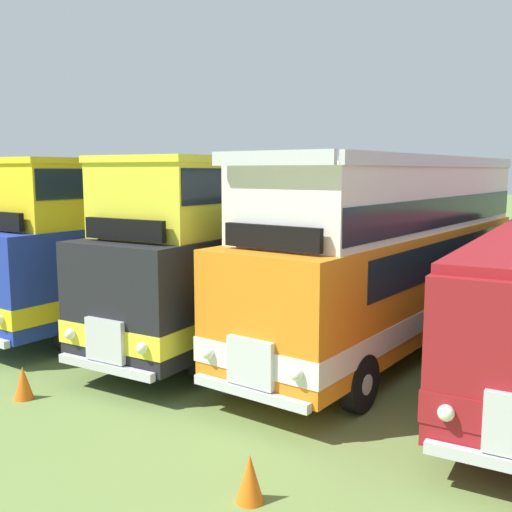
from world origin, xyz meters
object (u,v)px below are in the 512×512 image
(bus_second_in_row, at_px, (261,237))
(bus_third_in_row, at_px, (394,249))
(cone_near_end, at_px, (23,383))
(cone_mid_row, at_px, (250,478))
(bus_first_in_row, at_px, (157,230))

(bus_second_in_row, relative_size, bus_third_in_row, 1.01)
(cone_near_end, relative_size, cone_mid_row, 0.97)
(cone_near_end, distance_m, cone_mid_row, 5.46)
(bus_third_in_row, height_order, cone_near_end, bus_third_in_row)
(bus_second_in_row, height_order, cone_mid_row, bus_second_in_row)
(bus_second_in_row, relative_size, cone_mid_row, 17.60)
(bus_second_in_row, bearing_deg, cone_near_end, -98.66)
(bus_first_in_row, relative_size, bus_third_in_row, 0.99)
(bus_third_in_row, bearing_deg, cone_mid_row, -83.15)
(bus_third_in_row, bearing_deg, cone_near_end, -123.24)
(bus_second_in_row, bearing_deg, cone_mid_row, -58.30)
(bus_first_in_row, relative_size, bus_second_in_row, 0.98)
(bus_first_in_row, bearing_deg, cone_near_end, -68.65)
(cone_near_end, xyz_separation_m, cone_mid_row, (5.43, -0.58, 0.01))
(bus_first_in_row, height_order, cone_near_end, bus_first_in_row)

